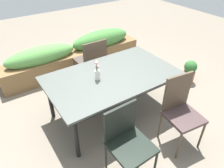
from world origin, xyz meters
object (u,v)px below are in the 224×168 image
Objects in this scene: potted_plant at (190,71)px; planter_box at (75,55)px; chair_far_side at (92,59)px; chair_near_right at (181,108)px; dining_table at (112,78)px; flower_vase at (97,72)px; chair_near_left at (127,139)px.

planter_box is at bearing 134.56° from potted_plant.
chair_near_right reaches higher than chair_far_side.
dining_table is 0.28m from flower_vase.
chair_near_right is at bearing -146.95° from potted_plant.
chair_near_left is (-0.85, -0.01, -0.03)m from chair_near_right.
dining_table is 1.81m from potted_plant.
planter_box is (0.13, 1.59, -0.33)m from dining_table.
planter_box is (0.55, 2.52, -0.19)m from chair_near_left.
chair_far_side is 0.31× the size of planter_box.
chair_far_side is 1.95m from chair_near_left.
dining_table reaches higher than potted_plant.
chair_near_left reaches higher than dining_table.
chair_far_side is 1.00× the size of chair_near_left.
chair_near_left is at bearing -114.45° from dining_table.
chair_far_side is at bearing -86.01° from planter_box.
potted_plant is (1.32, 0.86, -0.33)m from chair_near_right.
dining_table is 1.88× the size of chair_near_right.
dining_table is at bearing 177.91° from potted_plant.
chair_near_right is 0.34× the size of planter_box.
potted_plant is (1.98, -0.09, -0.60)m from flower_vase.
potted_plant is at bearing -2.50° from flower_vase.
flower_vase is at bearing -103.11° from chair_near_left.
chair_near_right is at bearing -55.22° from flower_vase.
chair_far_side is at bearing -74.48° from chair_near_right.
dining_table is 1.63m from planter_box.
dining_table is 2.06× the size of chair_far_side.
potted_plant is (2.18, 0.87, -0.30)m from chair_near_left.
flower_vase is at bearing -113.92° from chair_far_side.
chair_near_left is 1.02m from flower_vase.
flower_vase is 1.68m from planter_box.
flower_vase is (0.20, 0.95, 0.30)m from chair_near_left.
flower_vase is at bearing 177.50° from potted_plant.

